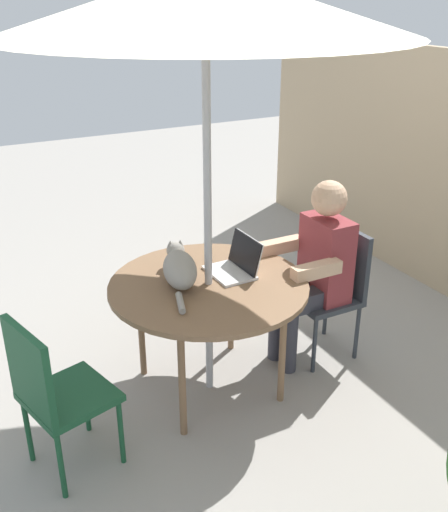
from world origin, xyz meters
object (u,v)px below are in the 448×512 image
Objects in this scene: patio_table at (209,291)px; person_seated at (316,264)px; patio_umbrella at (205,2)px; chair_occupied at (334,283)px; laptop at (238,262)px; cat at (179,268)px; chair_empty at (52,388)px.

person_seated is at bearing 90.00° from patio_table.
patio_umbrella reaches higher than patio_table.
laptop reaches higher than chair_occupied.
patio_table is 1.85× the size of cat.
laptop is (-0.05, -0.70, 0.27)m from chair_occupied.
patio_table is at bearing 105.79° from chair_empty.
patio_table is 0.95× the size of person_seated.
cat reaches higher than chair_occupied.
laptop is (-0.05, 0.22, 0.11)m from patio_table.
chair_empty is (0.28, -0.98, -0.16)m from patio_table.
person_seated is 0.55m from laptop.
patio_table is 0.93m from chair_occupied.
chair_empty is 1.27m from laptop.
cat is (-0.10, -0.13, -1.40)m from patio_umbrella.
patio_table is 0.25m from laptop.
chair_empty is (0.28, -0.98, -1.70)m from patio_umbrella.
patio_umbrella is 1.98m from chair_empty.
cat is at bearing -127.22° from patio_table.
person_seated is (-0.28, 1.73, 0.17)m from chair_empty.
patio_table is at bearing 52.78° from cat.
patio_table is at bearing -90.00° from chair_occupied.
chair_occupied is at bearing 84.42° from cat.
chair_occupied is at bearing 85.72° from laptop.
cat is at bearing -127.22° from patio_umbrella.
patio_table is 1.32× the size of chair_occupied.
person_seated is at bearing 99.06° from chair_empty.
laptop reaches higher than cat.
chair_occupied is 1.91m from chair_empty.
person_seated is (-0.00, 0.76, 0.01)m from patio_table.
chair_empty is 0.97m from cat.
patio_table is 1.32× the size of chair_empty.
laptop is (-0.05, 0.22, -1.42)m from patio_umbrella.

